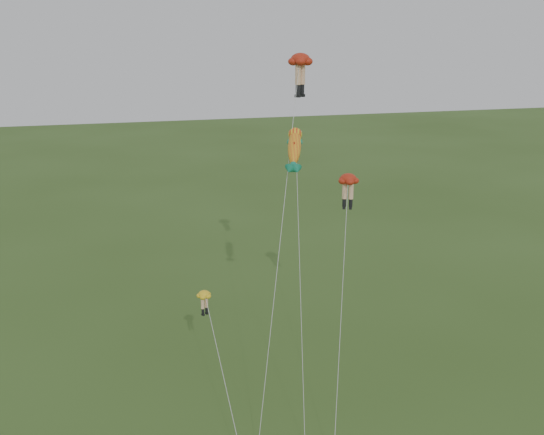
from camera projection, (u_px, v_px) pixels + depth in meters
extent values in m
plane|color=#314C1B|center=(287.00, 435.00, 36.68)|extent=(300.00, 300.00, 0.00)
ellipsoid|color=#B02512|center=(300.00, 59.00, 38.13)|extent=(2.25, 2.25, 0.80)
cylinder|color=#F7BF92|center=(298.00, 75.00, 38.21)|extent=(0.36, 0.36, 1.23)
cylinder|color=black|center=(298.00, 90.00, 38.47)|extent=(0.28, 0.28, 0.61)
cube|color=black|center=(298.00, 96.00, 38.58)|extent=(0.37, 0.41, 0.18)
cylinder|color=#F7BF92|center=(302.00, 74.00, 38.59)|extent=(0.36, 0.36, 1.23)
cylinder|color=black|center=(302.00, 89.00, 38.85)|extent=(0.28, 0.28, 0.61)
cube|color=black|center=(302.00, 95.00, 38.96)|extent=(0.37, 0.41, 0.18)
cylinder|color=silver|center=(280.00, 243.00, 36.50)|extent=(5.24, 8.60, 22.03)
ellipsoid|color=#B02512|center=(348.00, 179.00, 40.62)|extent=(1.93, 1.93, 0.72)
cylinder|color=#F7BF92|center=(345.00, 191.00, 40.90)|extent=(0.32, 0.32, 1.10)
cylinder|color=black|center=(344.00, 203.00, 41.14)|extent=(0.25, 0.25, 0.55)
cube|color=black|center=(344.00, 208.00, 41.24)|extent=(0.30, 0.37, 0.16)
cylinder|color=#F7BF92|center=(351.00, 191.00, 40.82)|extent=(0.32, 0.32, 1.10)
cylinder|color=black|center=(351.00, 203.00, 41.06)|extent=(0.25, 0.25, 0.55)
cube|color=black|center=(350.00, 208.00, 41.16)|extent=(0.30, 0.37, 0.16)
cylinder|color=silver|center=(342.00, 306.00, 37.14)|extent=(4.79, 10.37, 14.22)
ellipsoid|color=yellow|center=(204.00, 294.00, 36.19)|extent=(1.24, 1.24, 0.46)
cylinder|color=#F7BF92|center=(203.00, 303.00, 36.25)|extent=(0.20, 0.20, 0.70)
cylinder|color=black|center=(203.00, 311.00, 36.40)|extent=(0.16, 0.16, 0.35)
cube|color=black|center=(203.00, 315.00, 36.46)|extent=(0.20, 0.23, 0.10)
cylinder|color=#F7BF92|center=(206.00, 302.00, 36.43)|extent=(0.20, 0.20, 0.70)
cylinder|color=black|center=(207.00, 310.00, 36.58)|extent=(0.16, 0.16, 0.35)
cube|color=black|center=(207.00, 313.00, 36.65)|extent=(0.20, 0.23, 0.10)
cylinder|color=silver|center=(225.00, 383.00, 34.18)|extent=(0.90, 7.08, 8.44)
ellipsoid|color=yellow|center=(295.00, 146.00, 36.99)|extent=(1.90, 3.11, 2.55)
sphere|color=yellow|center=(295.00, 146.00, 36.99)|extent=(1.29, 1.50, 1.26)
cone|color=#137F5C|center=(295.00, 146.00, 36.99)|extent=(1.07, 1.33, 1.22)
cone|color=#137F5C|center=(295.00, 146.00, 36.99)|extent=(1.07, 1.33, 1.22)
cone|color=#137F5C|center=(295.00, 146.00, 36.99)|extent=(0.60, 0.75, 0.68)
cone|color=#137F5C|center=(295.00, 146.00, 36.99)|extent=(0.60, 0.75, 0.68)
cone|color=red|center=(295.00, 146.00, 36.99)|extent=(0.64, 0.77, 0.66)
cylinder|color=silver|center=(300.00, 292.00, 36.32)|extent=(1.24, 6.23, 16.59)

